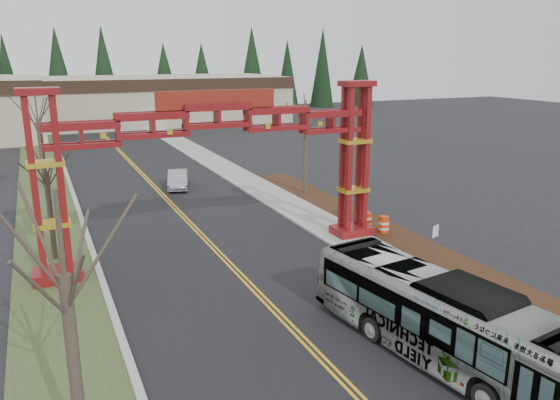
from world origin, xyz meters
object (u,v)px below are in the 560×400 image
street_sign (435,237)px  bare_tree_right_far (306,128)px  bare_tree_median_near (64,277)px  barrel_north (347,211)px  silver_sedan (178,179)px  transit_bus (440,318)px  gateway_arch (218,143)px  barrel_mid (367,221)px  barrel_south (384,225)px  retail_building_east (158,99)px  bare_tree_median_mid (46,172)px  bare_tree_median_far (38,122)px

street_sign → bare_tree_right_far: bearing=87.1°
bare_tree_median_near → barrel_north: size_ratio=8.20×
bare_tree_median_near → silver_sedan: bearing=71.8°
bare_tree_right_far → transit_bus: bearing=-105.5°
gateway_arch → barrel_mid: bearing=4.8°
street_sign → barrel_mid: street_sign is taller
barrel_south → retail_building_east: bearing=89.9°
bare_tree_median_mid → bare_tree_right_far: bare_tree_right_far is taller
barrel_south → barrel_mid: size_ratio=1.08×
bare_tree_median_far → barrel_mid: bare_tree_median_far is taller
gateway_arch → transit_bus: (3.73, -12.62, -4.47)m
gateway_arch → bare_tree_right_far: 14.21m
retail_building_east → silver_sedan: (-8.34, -46.03, -2.81)m
silver_sedan → bare_tree_median_far: (-9.66, 4.59, 4.51)m
barrel_south → barrel_north: (-0.23, 3.81, -0.10)m
gateway_arch → barrel_mid: (9.54, 0.80, -5.46)m
bare_tree_right_far → bare_tree_median_far: bearing=149.8°
retail_building_east → transit_bus: bearing=-94.8°
silver_sedan → bare_tree_right_far: bare_tree_right_far is taller
barrel_south → barrel_mid: bearing=103.1°
bare_tree_median_near → barrel_north: bearing=43.7°
gateway_arch → barrel_north: (9.62, 3.29, -5.53)m
bare_tree_median_far → bare_tree_right_far: (18.00, -10.46, -0.18)m
bare_tree_median_far → barrel_south: 27.99m
silver_sedan → bare_tree_right_far: 11.08m
barrel_mid → retail_building_east: bearing=89.6°
street_sign → bare_tree_median_mid: bearing=152.8°
street_sign → barrel_south: (0.65, 5.25, -0.99)m
gateway_arch → barrel_north: bearing=18.9°
transit_bus → bare_tree_median_mid: bare_tree_median_mid is taller
bare_tree_right_far → retail_building_east: bearing=90.0°
transit_bus → street_sign: bearing=43.0°
bare_tree_median_far → silver_sedan: bearing=-25.4°
barrel_south → bare_tree_median_far: bearing=130.3°
silver_sedan → street_sign: 22.99m
bare_tree_right_far → barrel_mid: bearing=-92.8°
retail_building_east → barrel_north: retail_building_east is taller
gateway_arch → retail_building_east: (10.00, 61.95, -2.47)m
silver_sedan → barrel_mid: 17.06m
gateway_arch → street_sign: 11.73m
retail_building_east → barrel_mid: (-0.46, -61.15, -2.99)m
transit_bus → bare_tree_median_far: (-11.73, 33.14, 3.71)m
retail_building_east → transit_bus: (-6.27, -74.58, -2.00)m
transit_bus → street_sign: 8.77m
bare_tree_median_far → barrel_north: bare_tree_median_far is taller
barrel_mid → silver_sedan: bearing=117.5°
bare_tree_median_far → barrel_north: bearing=-44.4°
silver_sedan → barrel_north: bearing=-42.9°
silver_sedan → bare_tree_median_near: (-9.66, -29.46, 4.72)m
bare_tree_right_far → barrel_north: 8.18m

